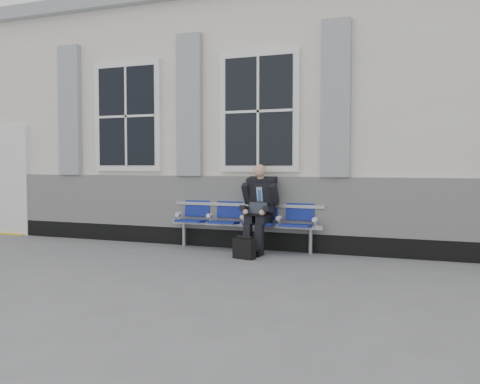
% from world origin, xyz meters
% --- Properties ---
extents(ground, '(70.00, 70.00, 0.00)m').
position_xyz_m(ground, '(0.00, 0.00, 0.00)').
color(ground, slate).
rests_on(ground, ground).
extents(station_building, '(14.40, 4.40, 4.49)m').
position_xyz_m(station_building, '(-0.02, 3.47, 2.22)').
color(station_building, silver).
rests_on(station_building, ground).
extents(bench, '(2.60, 0.47, 0.91)m').
position_xyz_m(bench, '(0.15, 1.32, 0.55)').
color(bench, '#9EA0A3').
rests_on(bench, ground).
extents(businessman, '(0.55, 0.74, 1.40)m').
position_xyz_m(businessman, '(0.45, 1.19, 0.76)').
color(businessman, black).
rests_on(businessman, ground).
extents(briefcase, '(0.36, 0.22, 0.34)m').
position_xyz_m(briefcase, '(0.44, 0.56, 0.16)').
color(briefcase, black).
rests_on(briefcase, ground).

